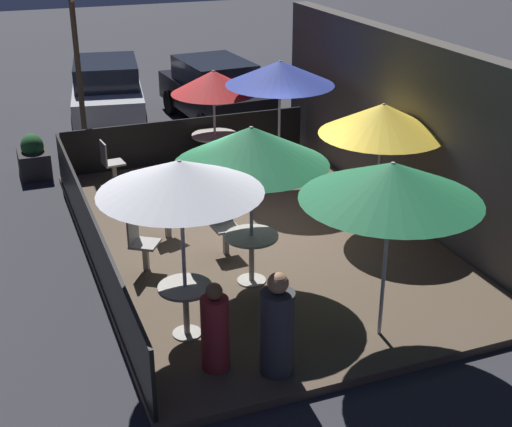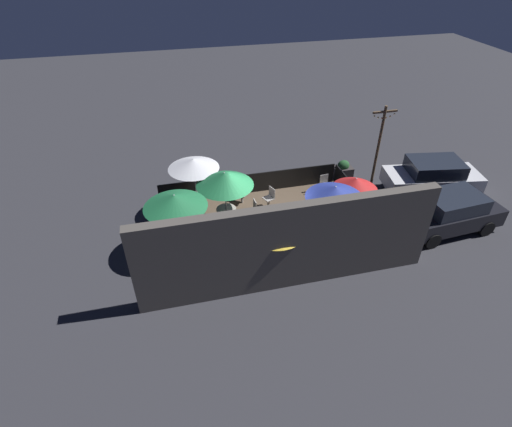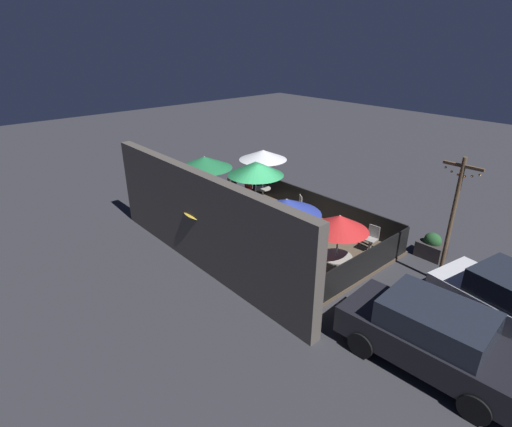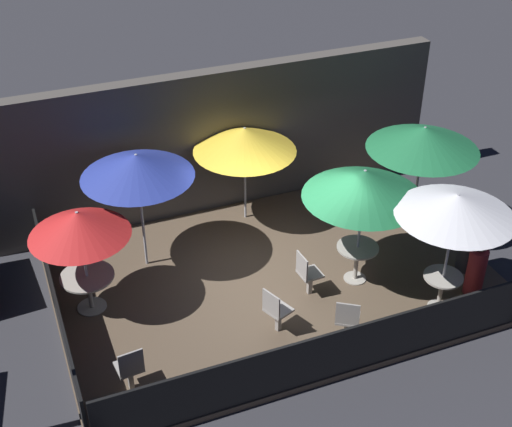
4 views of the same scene
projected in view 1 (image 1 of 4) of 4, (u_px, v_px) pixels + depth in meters
The scene contains 24 objects.
ground_plane at pixel (255, 242), 12.18m from camera, with size 60.00×60.00×0.00m, color #2D2D33.
patio_deck at pixel (255, 239), 12.15m from camera, with size 8.22×5.53×0.12m.
building_wall at pixel (414, 132), 12.51m from camera, with size 9.82×0.36×3.25m.
fence_front at pixel (92, 236), 11.04m from camera, with size 8.02×0.05×0.95m.
fence_side_left at pixel (187, 140), 15.40m from camera, with size 0.05×5.33×0.95m.
patio_umbrella_0 at pixel (180, 177), 8.51m from camera, with size 2.04×2.04×2.43m.
patio_umbrella_1 at pixel (214, 82), 14.45m from camera, with size 1.76×1.76×2.08m.
patio_umbrella_2 at pixel (251, 146), 9.84m from camera, with size 2.20×2.20×2.41m.
patio_umbrella_3 at pixel (383, 119), 11.88m from camera, with size 2.14×2.14×2.16m.
patio_umbrella_4 at pixel (392, 181), 8.55m from camera, with size 2.24×2.24×2.40m.
patio_umbrella_5 at pixel (280, 73), 13.53m from camera, with size 2.10×2.10×2.46m.
dining_table_0 at pixel (186, 297), 9.18m from camera, with size 0.71×0.71×0.72m.
dining_table_1 at pixel (215, 141), 14.96m from camera, with size 0.97×0.97×0.74m.
dining_table_2 at pixel (252, 245), 10.46m from camera, with size 0.79×0.79×0.76m.
patio_chair_0 at pixel (165, 209), 11.95m from camera, with size 0.52×0.52×0.92m.
patio_chair_1 at pixel (224, 224), 11.39m from camera, with size 0.42×0.42×0.92m.
patio_chair_2 at pixel (141, 241), 10.85m from camera, with size 0.55×0.55×0.90m.
patio_chair_3 at pixel (110, 162), 14.06m from camera, with size 0.44×0.44×0.92m.
patron_0 at pixel (277, 329), 8.43m from camera, with size 0.42×0.42×1.35m.
patron_1 at pixel (215, 331), 8.53m from camera, with size 0.45×0.45×1.17m.
planter_box at pixel (34, 158), 14.98m from camera, with size 0.90×0.63×0.90m.
light_post at pixel (77, 58), 15.41m from camera, with size 1.10×0.12×3.96m.
parked_car_0 at pixel (107, 91), 18.33m from camera, with size 4.36×2.35×1.62m.
parked_car_1 at pixel (215, 90), 18.39m from camera, with size 4.15×2.01×1.62m.
Camera 1 is at (10.19, -3.95, 5.39)m, focal length 50.00 mm.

